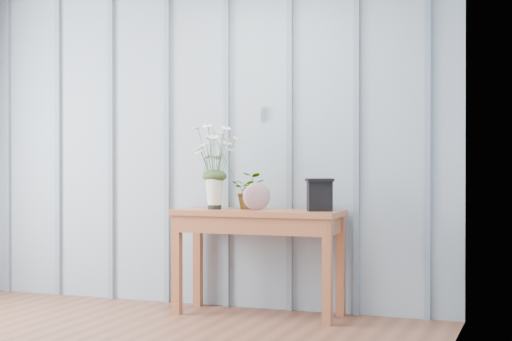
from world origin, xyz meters
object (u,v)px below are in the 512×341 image
at_px(daisy_vase, 215,155).
at_px(carved_box, 320,194).
at_px(sideboard, 258,226).
at_px(felt_disc_vessel, 257,196).

bearing_deg(daisy_vase, carved_box, 4.27).
xyz_separation_m(sideboard, carved_box, (0.45, -0.00, 0.23)).
height_order(felt_disc_vessel, carved_box, carved_box).
bearing_deg(carved_box, felt_disc_vessel, -169.56).
bearing_deg(felt_disc_vessel, sideboard, 69.30).
height_order(sideboard, daisy_vase, daisy_vase).
height_order(daisy_vase, carved_box, daisy_vase).
bearing_deg(carved_box, sideboard, 179.79).
bearing_deg(sideboard, daisy_vase, -169.40).
xyz_separation_m(felt_disc_vessel, carved_box, (0.43, 0.08, 0.02)).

